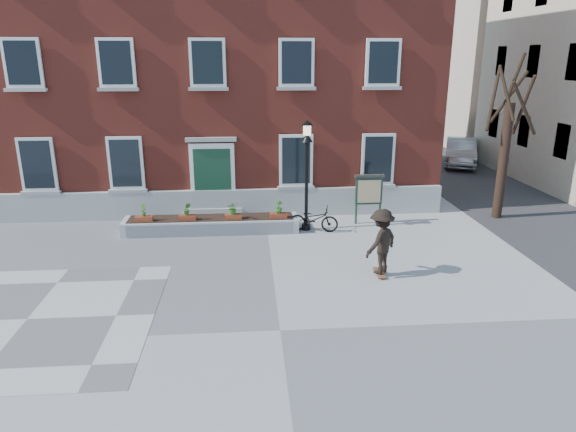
{
  "coord_description": "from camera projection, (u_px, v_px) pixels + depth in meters",
  "views": [
    {
      "loc": [
        -0.66,
        -10.43,
        5.99
      ],
      "look_at": [
        0.5,
        4.0,
        1.5
      ],
      "focal_mm": 32.0,
      "sensor_mm": 36.0,
      "label": 1
    }
  ],
  "objects": [
    {
      "name": "skateboarder",
      "position": [
        381.0,
        242.0,
        14.47
      ],
      "size": [
        1.38,
        1.32,
        1.96
      ],
      "color": "brown",
      "rests_on": "ground"
    },
    {
      "name": "checker_patch",
      "position": [
        27.0,
        319.0,
        12.25
      ],
      "size": [
        6.0,
        6.0,
        0.01
      ],
      "primitive_type": "cube",
      "color": "slate",
      "rests_on": "ground"
    },
    {
      "name": "brick_building",
      "position": [
        215.0,
        50.0,
        23.04
      ],
      "size": [
        18.4,
        10.85,
        12.6
      ],
      "color": "maroon",
      "rests_on": "ground"
    },
    {
      "name": "parked_car",
      "position": [
        461.0,
        152.0,
        29.51
      ],
      "size": [
        3.27,
        4.98,
        1.55
      ],
      "primitive_type": "imported",
      "rotation": [
        0.0,
        0.0,
        -0.38
      ],
      "color": "#A8A9AC",
      "rests_on": "ground"
    },
    {
      "name": "notice_board",
      "position": [
        369.0,
        191.0,
        18.97
      ],
      "size": [
        1.1,
        0.16,
        1.87
      ],
      "color": "#18301F",
      "rests_on": "ground"
    },
    {
      "name": "bare_tree",
      "position": [
        505.0,
        146.0,
        19.24
      ],
      "size": [
        1.83,
        1.83,
        6.16
      ],
      "color": "#311F15",
      "rests_on": "ground"
    },
    {
      "name": "planter_assembly",
      "position": [
        212.0,
        223.0,
        18.34
      ],
      "size": [
        6.2,
        1.12,
        1.15
      ],
      "color": "beige",
      "rests_on": "ground"
    },
    {
      "name": "ground",
      "position": [
        280.0,
        330.0,
        11.75
      ],
      "size": [
        100.0,
        100.0,
        0.0
      ],
      "primitive_type": "plane",
      "color": "#959597",
      "rests_on": "ground"
    },
    {
      "name": "lamp_post",
      "position": [
        307.0,
        161.0,
        17.89
      ],
      "size": [
        0.4,
        0.4,
        3.93
      ],
      "color": "black",
      "rests_on": "ground"
    },
    {
      "name": "side_street",
      "position": [
        565.0,
        39.0,
        29.88
      ],
      "size": [
        15.2,
        36.0,
        14.5
      ],
      "color": "#38383B",
      "rests_on": "ground"
    },
    {
      "name": "bicycle",
      "position": [
        313.0,
        219.0,
        18.32
      ],
      "size": [
        1.86,
        1.01,
        0.93
      ],
      "primitive_type": "imported",
      "rotation": [
        0.0,
        0.0,
        1.34
      ],
      "color": "black",
      "rests_on": "ground"
    }
  ]
}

